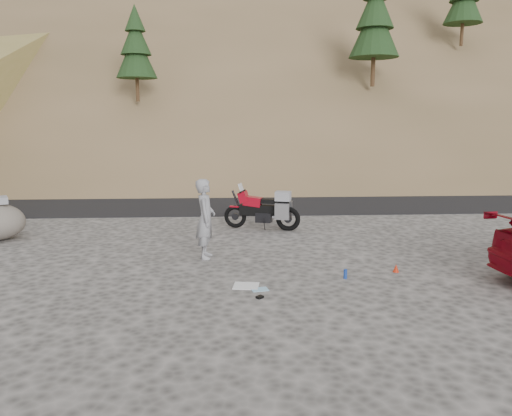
{
  "coord_description": "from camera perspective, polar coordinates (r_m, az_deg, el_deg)",
  "views": [
    {
      "loc": [
        0.41,
        -11.41,
        3.26
      ],
      "look_at": [
        1.13,
        1.46,
        1.0
      ],
      "focal_mm": 35.0,
      "sensor_mm": 36.0,
      "label": 1
    }
  ],
  "objects": [
    {
      "name": "man",
      "position": [
        12.17,
        -5.72,
        -5.65
      ],
      "size": [
        0.49,
        0.72,
        1.91
      ],
      "primitive_type": "imported",
      "rotation": [
        0.0,
        0.0,
        1.53
      ],
      "color": "gray",
      "rests_on": "ground"
    },
    {
      "name": "ground",
      "position": [
        11.88,
        -5.09,
        -6.03
      ],
      "size": [
        140.0,
        140.0,
        0.0
      ],
      "primitive_type": "plane",
      "color": "#454340",
      "rests_on": "ground"
    },
    {
      "name": "gear_bottle",
      "position": [
        10.68,
        10.18,
        -7.43
      ],
      "size": [
        0.08,
        0.08,
        0.2
      ],
      "primitive_type": "cylinder",
      "rotation": [
        0.0,
        0.0,
        0.13
      ],
      "color": "navy",
      "rests_on": "ground"
    },
    {
      "name": "hillside",
      "position": [
        52.87,
        -3.88,
        18.42
      ],
      "size": [
        120.0,
        73.0,
        46.72
      ],
      "color": "brown",
      "rests_on": "ground"
    },
    {
      "name": "gear_funnel",
      "position": [
        11.38,
        15.71,
        -6.64
      ],
      "size": [
        0.17,
        0.17,
        0.17
      ],
      "primitive_type": "cone",
      "rotation": [
        0.0,
        0.0,
        -0.31
      ],
      "color": "red",
      "rests_on": "ground"
    },
    {
      "name": "road",
      "position": [
        20.68,
        -4.31,
        0.84
      ],
      "size": [
        120.0,
        7.0,
        0.05
      ],
      "primitive_type": "cube",
      "color": "black",
      "rests_on": "ground"
    },
    {
      "name": "gear_white_cloth",
      "position": [
        10.08,
        -1.14,
        -8.88
      ],
      "size": [
        0.56,
        0.51,
        0.02
      ],
      "primitive_type": "cube",
      "rotation": [
        0.0,
        0.0,
        -0.15
      ],
      "color": "white",
      "rests_on": "ground"
    },
    {
      "name": "gear_glove_b",
      "position": [
        9.43,
        0.44,
        -10.14
      ],
      "size": [
        0.16,
        0.16,
        0.04
      ],
      "primitive_type": "cube",
      "rotation": [
        0.0,
        0.0,
        0.7
      ],
      "color": "black",
      "rests_on": "ground"
    },
    {
      "name": "motorcycle",
      "position": [
        15.09,
        1.05,
        -0.21
      ],
      "size": [
        2.31,
        1.06,
        1.41
      ],
      "rotation": [
        0.0,
        0.0,
        -0.28
      ],
      "color": "black",
      "rests_on": "ground"
    },
    {
      "name": "gear_blue_cloth",
      "position": [
        9.88,
        0.42,
        -9.29
      ],
      "size": [
        0.37,
        0.3,
        0.01
      ],
      "primitive_type": "cube",
      "rotation": [
        0.0,
        0.0,
        0.21
      ],
      "color": "#8DBDDA",
      "rests_on": "ground"
    }
  ]
}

